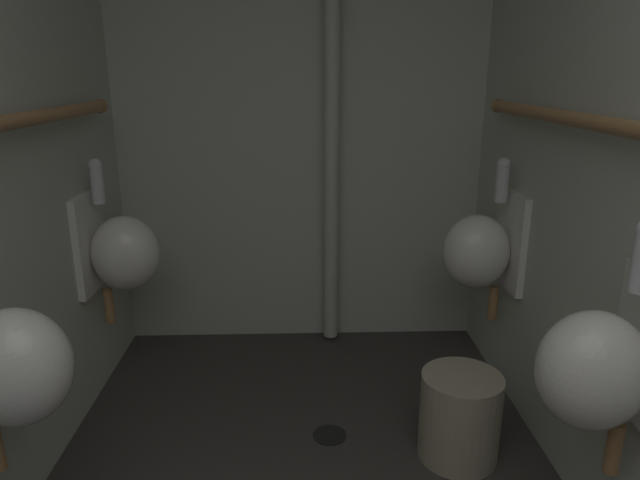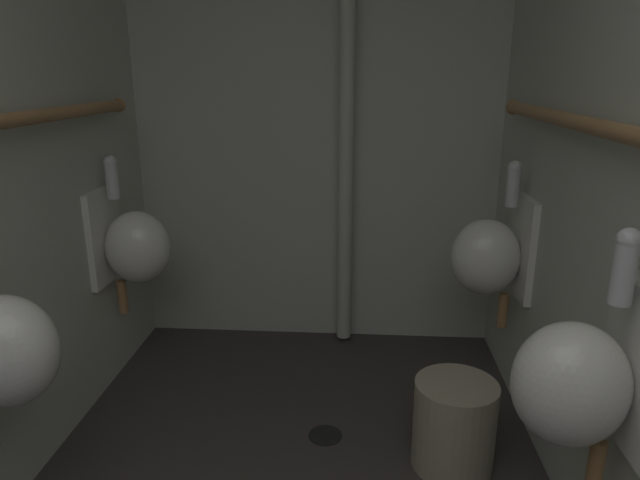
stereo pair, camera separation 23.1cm
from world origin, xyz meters
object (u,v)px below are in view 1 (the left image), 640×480
object	(u,v)px
urinal_left_mid	(9,364)
urinal_left_far	(121,251)
urinal_right_far	(482,249)
standpipe_back_wall	(332,99)
floor_drain	(330,435)
waste_bin	(460,416)
urinal_right_mid	(601,366)

from	to	relation	value
urinal_left_mid	urinal_left_far	size ratio (longest dim) A/B	1.00
urinal_right_far	standpipe_back_wall	bearing A→B (deg)	142.73
urinal_left_far	floor_drain	bearing A→B (deg)	-24.33
urinal_left_far	waste_bin	world-z (taller)	urinal_left_far
urinal_left_mid	floor_drain	size ratio (longest dim) A/B	5.39
urinal_left_mid	standpipe_back_wall	bearing A→B (deg)	56.78
urinal_right_far	standpipe_back_wall	distance (m)	1.03
urinal_right_far	floor_drain	world-z (taller)	urinal_right_far
urinal_left_far	waste_bin	size ratio (longest dim) A/B	2.18
urinal_left_mid	urinal_right_mid	size ratio (longest dim) A/B	1.00
urinal_right_far	floor_drain	bearing A→B (deg)	-151.27
urinal_left_far	urinal_right_far	distance (m)	1.62
standpipe_back_wall	urinal_left_far	bearing A→B (deg)	-154.38
urinal_left_far	floor_drain	size ratio (longest dim) A/B	5.39
urinal_left_mid	waste_bin	xyz separation A→B (m)	(1.41, 0.46, -0.51)
urinal_right_mid	standpipe_back_wall	bearing A→B (deg)	112.82
urinal_left_mid	urinal_left_far	xyz separation A→B (m)	(0.00, 1.01, 0.00)
urinal_left_mid	urinal_left_far	bearing A→B (deg)	90.00
standpipe_back_wall	urinal_right_mid	bearing A→B (deg)	-67.18
floor_drain	urinal_left_mid	bearing A→B (deg)	-146.94
floor_drain	urinal_right_mid	bearing A→B (deg)	-43.68
urinal_left_mid	standpipe_back_wall	size ratio (longest dim) A/B	0.29
urinal_left_mid	urinal_right_far	xyz separation A→B (m)	(1.62, 0.98, 0.00)
urinal_left_mid	urinal_left_far	distance (m)	1.01
floor_drain	standpipe_back_wall	bearing A→B (deg)	86.83
standpipe_back_wall	floor_drain	distance (m)	1.58
urinal_left_mid	waste_bin	size ratio (longest dim) A/B	2.18
urinal_left_far	floor_drain	distance (m)	1.22
waste_bin	urinal_right_far	bearing A→B (deg)	68.64
urinal_right_far	standpipe_back_wall	world-z (taller)	standpipe_back_wall
urinal_right_far	floor_drain	xyz separation A→B (m)	(-0.70, -0.38, -0.68)
standpipe_back_wall	floor_drain	world-z (taller)	standpipe_back_wall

